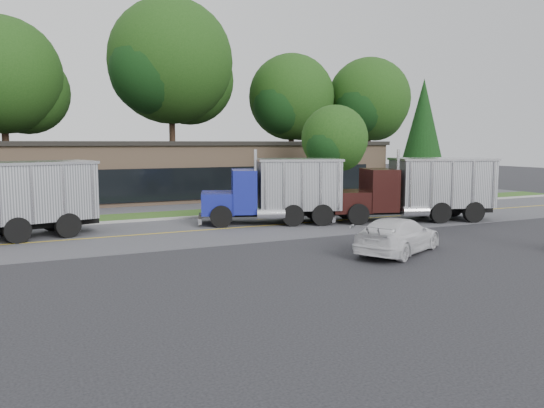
# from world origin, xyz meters

# --- Properties ---
(ground) EXTENTS (140.00, 140.00, 0.00)m
(ground) POSITION_xyz_m (0.00, 0.00, 0.00)
(ground) COLOR #343439
(ground) RESTS_ON ground
(road) EXTENTS (60.00, 8.00, 0.02)m
(road) POSITION_xyz_m (0.00, 9.00, 0.00)
(road) COLOR #5E5E63
(road) RESTS_ON ground
(center_line) EXTENTS (60.00, 0.12, 0.01)m
(center_line) POSITION_xyz_m (0.00, 9.00, 0.00)
(center_line) COLOR gold
(center_line) RESTS_ON ground
(curb) EXTENTS (60.00, 0.30, 0.12)m
(curb) POSITION_xyz_m (0.00, 13.20, 0.00)
(curb) COLOR #9E9E99
(curb) RESTS_ON ground
(grass_verge) EXTENTS (60.00, 3.40, 0.03)m
(grass_verge) POSITION_xyz_m (0.00, 15.00, 0.00)
(grass_verge) COLOR #2D5A1F
(grass_verge) RESTS_ON ground
(far_parking) EXTENTS (60.00, 7.00, 0.02)m
(far_parking) POSITION_xyz_m (0.00, 20.00, 0.00)
(far_parking) COLOR #5E5E63
(far_parking) RESTS_ON ground
(strip_mall) EXTENTS (32.00, 12.00, 4.00)m
(strip_mall) POSITION_xyz_m (2.00, 26.00, 2.00)
(strip_mall) COLOR #94745B
(strip_mall) RESTS_ON ground
(tree_far_b) EXTENTS (10.10, 9.51, 14.41)m
(tree_far_b) POSITION_xyz_m (-9.85, 34.12, 9.20)
(tree_far_b) COLOR #382619
(tree_far_b) RESTS_ON ground
(tree_far_c) EXTENTS (12.18, 11.46, 17.37)m
(tree_far_c) POSITION_xyz_m (4.19, 34.15, 11.09)
(tree_far_c) COLOR #382619
(tree_far_c) RESTS_ON ground
(tree_far_d) EXTENTS (9.15, 8.61, 13.05)m
(tree_far_d) POSITION_xyz_m (16.14, 33.11, 8.33)
(tree_far_d) COLOR #382619
(tree_far_d) RESTS_ON ground
(tree_far_e) EXTENTS (9.06, 8.52, 12.92)m
(tree_far_e) POSITION_xyz_m (24.14, 31.11, 8.24)
(tree_far_e) COLOR #382619
(tree_far_e) RESTS_ON ground
(evergreen_right) EXTENTS (4.04, 4.04, 9.19)m
(evergreen_right) POSITION_xyz_m (20.00, 18.00, 5.05)
(evergreen_right) COLOR #382619
(evergreen_right) RESTS_ON ground
(tree_verge) EXTENTS (4.69, 4.41, 6.69)m
(tree_verge) POSITION_xyz_m (10.07, 15.06, 4.26)
(tree_verge) COLOR #382619
(tree_verge) RESTS_ON ground
(dump_truck_blue) EXTENTS (7.58, 4.66, 3.36)m
(dump_truck_blue) POSITION_xyz_m (3.27, 9.50, 1.80)
(dump_truck_blue) COLOR black
(dump_truck_blue) RESTS_ON ground
(dump_truck_maroon) EXTENTS (9.16, 4.96, 3.36)m
(dump_truck_maroon) POSITION_xyz_m (10.57, 7.18, 1.81)
(dump_truck_maroon) COLOR black
(dump_truck_maroon) RESTS_ON ground
(rally_car) EXTENTS (5.05, 3.89, 1.37)m
(rally_car) POSITION_xyz_m (4.11, 0.83, 0.68)
(rally_car) COLOR silver
(rally_car) RESTS_ON ground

